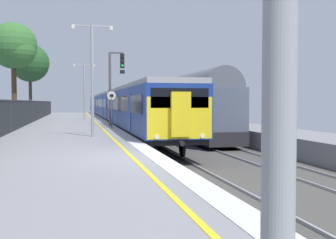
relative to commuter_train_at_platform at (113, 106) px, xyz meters
name	(u,v)px	position (x,y,z in m)	size (l,w,h in m)	color
ground	(227,174)	(0.54, -34.22, -1.88)	(17.40, 110.00, 1.21)	gray
commuter_train_at_platform	(113,106)	(0.00, 0.00, 0.00)	(2.83, 61.23, 3.81)	navy
freight_train_adjacent_track	(168,104)	(4.00, -10.58, 0.26)	(2.60, 29.92, 4.62)	#232326
signal_gantry	(114,80)	(-1.48, -17.76, 1.92)	(1.10, 0.24, 5.12)	#47474C
speed_limit_sign	(112,104)	(-1.85, -20.09, 0.25)	(0.59, 0.08, 2.37)	#59595B
platform_lamp_mid	(92,70)	(-3.29, -26.23, 1.93)	(2.00, 0.20, 5.40)	#93999E
platform_lamp_far	(84,86)	(-3.29, -7.70, 1.84)	(2.00, 0.20, 5.23)	#93999E
background_tree_left	(30,64)	(-9.21, 3.77, 4.82)	(4.39, 4.39, 8.39)	#473323
background_tree_centre	(15,48)	(-8.87, -10.68, 4.85)	(3.80, 3.80, 8.18)	#473323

